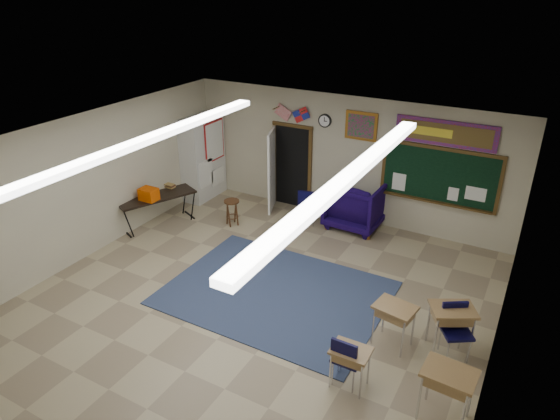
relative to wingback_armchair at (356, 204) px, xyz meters
The scene contains 24 objects.
floor 4.22m from the wingback_armchair, 96.53° to the right, with size 9.00×9.00×0.00m, color tan.
back_wall 1.10m from the wingback_armchair, 143.61° to the left, with size 8.00×0.04×3.00m, color #BFB99B.
left_wall 6.17m from the wingback_armchair, 137.16° to the right, with size 0.04×9.00×3.00m, color #BFB99B.
right_wall 5.52m from the wingback_armchair, 49.65° to the right, with size 0.04×9.00×3.00m, color #BFB99B.
ceiling 4.83m from the wingback_armchair, 96.53° to the right, with size 8.00×9.00×0.04m, color silver.
area_rug 3.41m from the wingback_armchair, 94.69° to the right, with size 4.00×3.00×0.02m, color #2D3855.
fluorescent_strips 4.80m from the wingback_armchair, 96.53° to the right, with size 3.86×6.00×0.10m, color white, non-canonical shape.
doorway 2.05m from the wingback_armchair, behind, with size 1.10×0.89×2.16m.
chalkboard 1.97m from the wingback_armchair, 10.25° to the left, with size 2.55×0.14×1.30m.
bulletin_board 2.57m from the wingback_armchair, 10.38° to the left, with size 2.10×0.05×0.55m.
framed_art_print 1.81m from the wingback_armchair, 111.58° to the left, with size 0.75×0.05×0.65m.
wall_clock 2.08m from the wingback_armchair, 162.85° to the left, with size 0.32×0.05×0.32m.
wall_flags 2.69m from the wingback_armchair, behind, with size 1.16×0.06×0.70m, color red, non-canonical shape.
storage_cabinet 4.23m from the wingback_armchair, behind, with size 0.59×1.25×2.20m.
wingback_armchair is the anchor object (origin of this frame).
student_chair_reading 1.14m from the wingback_armchair, 158.34° to the right, with size 0.46×0.46×0.91m, color black, non-canonical shape.
student_chair_desk_a 5.11m from the wingback_armchair, 70.00° to the right, with size 0.43×0.43×0.87m, color black, non-canonical shape.
student_chair_desk_b 4.60m from the wingback_armchair, 49.24° to the right, with size 0.45×0.45×0.90m, color black, non-canonical shape.
student_desk_front_left 4.23m from the wingback_armchair, 60.63° to the right, with size 0.69×0.57×0.75m.
student_desk_front_right 4.43m from the wingback_armchair, 49.34° to the right, with size 0.83×0.76×0.80m.
student_desk_back_left 5.18m from the wingback_armchair, 69.64° to the right, with size 0.56×0.42×0.67m.
student_desk_back_right 5.73m from the wingback_armchair, 56.81° to the right, with size 0.71×0.55×0.81m.
folding_table 4.69m from the wingback_armchair, 151.53° to the right, with size 1.30×1.90×1.03m.
wooden_stool 2.94m from the wingback_armchair, 151.95° to the right, with size 0.36×0.36×0.63m.
Camera 1 is at (4.07, -6.00, 5.47)m, focal length 32.00 mm.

